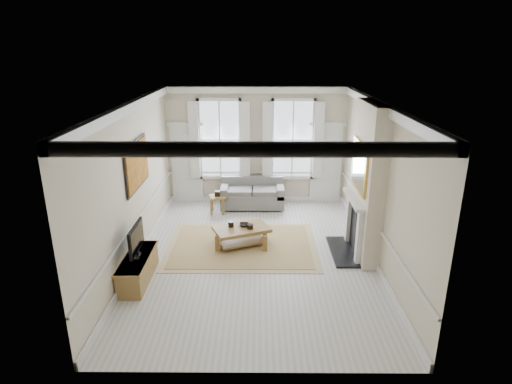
{
  "coord_description": "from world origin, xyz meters",
  "views": [
    {
      "loc": [
        0.07,
        -8.6,
        4.51
      ],
      "look_at": [
        0.01,
        0.8,
        1.25
      ],
      "focal_mm": 30.0,
      "sensor_mm": 36.0,
      "label": 1
    }
  ],
  "objects_px": {
    "sofa": "(252,195)",
    "tv_stand": "(138,269)",
    "coffee_table": "(242,231)",
    "side_table": "(218,199)"
  },
  "relations": [
    {
      "from": "sofa",
      "to": "coffee_table",
      "type": "bearing_deg",
      "value": -94.74
    },
    {
      "from": "coffee_table",
      "to": "tv_stand",
      "type": "bearing_deg",
      "value": -164.58
    },
    {
      "from": "side_table",
      "to": "tv_stand",
      "type": "relative_size",
      "value": 0.36
    },
    {
      "from": "tv_stand",
      "to": "coffee_table",
      "type": "bearing_deg",
      "value": 37.78
    },
    {
      "from": "sofa",
      "to": "side_table",
      "type": "relative_size",
      "value": 3.41
    },
    {
      "from": "sofa",
      "to": "tv_stand",
      "type": "xyz_separation_m",
      "value": [
        -2.23,
        -4.15,
        -0.09
      ]
    },
    {
      "from": "side_table",
      "to": "coffee_table",
      "type": "height_order",
      "value": "side_table"
    },
    {
      "from": "side_table",
      "to": "sofa",
      "type": "bearing_deg",
      "value": 27.54
    },
    {
      "from": "sofa",
      "to": "tv_stand",
      "type": "relative_size",
      "value": 1.23
    },
    {
      "from": "sofa",
      "to": "coffee_table",
      "type": "relative_size",
      "value": 1.26
    }
  ]
}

